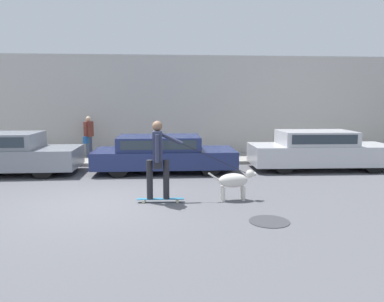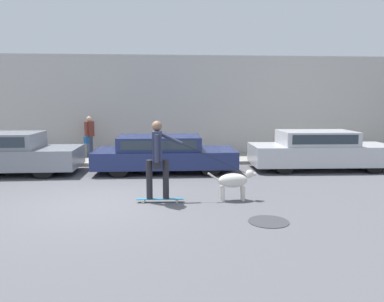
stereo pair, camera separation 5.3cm
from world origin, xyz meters
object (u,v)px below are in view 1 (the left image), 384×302
at_px(parked_car_2, 319,151).
at_px(dog, 234,181).
at_px(skateboarder, 158,156).
at_px(parked_car_1, 163,154).
at_px(parked_car_0, 2,154).
at_px(pedestrian_with_bag, 89,135).

distance_m(parked_car_2, dog, 4.96).
xyz_separation_m(dog, skateboarder, (-1.70, -0.03, 0.59)).
relative_size(parked_car_1, skateboarder, 1.73).
height_order(parked_car_2, dog, parked_car_2).
bearing_deg(parked_car_2, dog, -132.89).
height_order(parked_car_0, dog, parked_car_0).
bearing_deg(pedestrian_with_bag, skateboarder, 129.46).
xyz_separation_m(parked_car_1, parked_car_2, (5.07, 0.00, 0.04)).
distance_m(parked_car_1, pedestrian_with_bag, 3.83).
bearing_deg(skateboarder, pedestrian_with_bag, 115.14).
distance_m(parked_car_1, parked_car_2, 5.07).
xyz_separation_m(parked_car_0, parked_car_1, (4.91, 0.00, -0.06)).
bearing_deg(dog, skateboarder, 177.61).
distance_m(parked_car_0, skateboarder, 5.97).
height_order(parked_car_0, parked_car_2, parked_car_0).
distance_m(parked_car_1, skateboarder, 3.58).
height_order(parked_car_2, skateboarder, skateboarder).
height_order(parked_car_1, parked_car_2, parked_car_2).
xyz_separation_m(parked_car_0, parked_car_2, (9.98, 0.00, -0.02)).
distance_m(parked_car_1, dog, 3.86).
height_order(dog, pedestrian_with_bag, pedestrian_with_bag).
bearing_deg(skateboarder, dog, 2.83).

